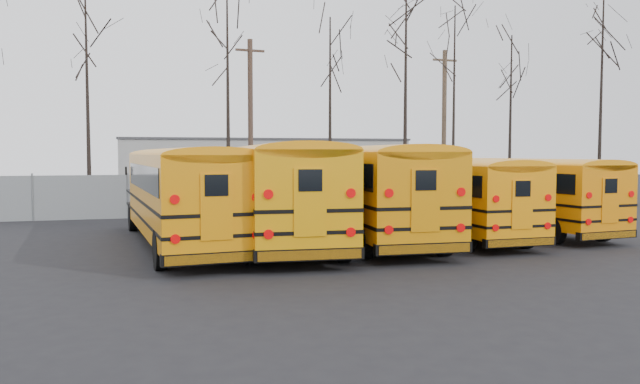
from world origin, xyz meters
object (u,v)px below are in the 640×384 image
object	(u,v)px
bus_a	(183,188)
bus_e	(516,188)
bus_c	(366,184)
bus_d	(446,190)
utility_pole_left	(250,121)
bus_b	(279,184)
utility_pole_right	(444,123)

from	to	relation	value
bus_a	bus_e	bearing A→B (deg)	-2.10
bus_e	bus_c	bearing A→B (deg)	179.88
bus_d	utility_pole_left	distance (m)	16.23
bus_d	bus_a	bearing A→B (deg)	179.33
utility_pole_left	bus_c	bearing A→B (deg)	-91.16
utility_pole_left	bus_a	bearing A→B (deg)	-113.47
bus_b	utility_pole_right	world-z (taller)	utility_pole_right
bus_a	bus_c	world-z (taller)	bus_c
bus_c	utility_pole_left	distance (m)	15.62
bus_a	utility_pole_left	distance (m)	16.33
bus_e	utility_pole_right	xyz separation A→B (m)	(5.59, 16.91, 3.34)
utility_pole_left	utility_pole_right	world-z (taller)	utility_pole_right
bus_b	utility_pole_left	size ratio (longest dim) A/B	1.29
bus_a	bus_e	size ratio (longest dim) A/B	1.13
bus_b	bus_e	distance (m)	9.36
bus_a	bus_b	xyz separation A→B (m)	(3.07, -0.03, 0.09)
bus_a	utility_pole_right	distance (m)	25.36
bus_c	bus_e	xyz separation A→B (m)	(6.28, 0.62, -0.27)
bus_b	bus_d	world-z (taller)	bus_b
bus_e	utility_pole_right	bearing A→B (deg)	65.92
bus_b	bus_c	size ratio (longest dim) A/B	1.02
bus_e	bus_a	bearing A→B (deg)	177.44
bus_c	utility_pole_right	bearing A→B (deg)	58.46
utility_pole_left	utility_pole_right	size ratio (longest dim) A/B	0.97
bus_c	utility_pole_left	bearing A→B (deg)	97.85
bus_a	bus_c	bearing A→B (deg)	-4.61
bus_d	utility_pole_right	xyz separation A→B (m)	(8.81, 17.52, 3.34)
bus_d	utility_pole_right	distance (m)	19.90
bus_c	utility_pole_left	xyz separation A→B (m)	(-1.42, 15.29, 2.91)
bus_d	utility_pole_left	world-z (taller)	utility_pole_left
bus_b	bus_e	xyz separation A→B (m)	(9.33, 0.73, -0.30)
bus_c	bus_e	distance (m)	6.31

